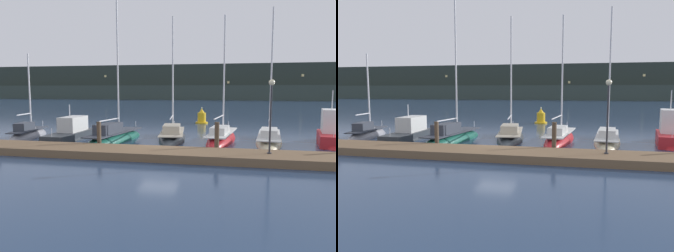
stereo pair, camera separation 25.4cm
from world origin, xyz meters
The scene contains 14 objects.
ground_plane centered at (0.00, 0.00, 0.00)m, with size 400.00×400.00×0.00m, color navy.
dock centered at (0.00, -2.34, 0.23)m, with size 28.98×2.80×0.45m, color brown.
mooring_pile_1 centered at (-3.79, -0.69, 0.90)m, with size 0.28×0.28×1.81m, color #4C3D2D.
mooring_pile_2 centered at (3.79, -0.69, 0.97)m, with size 0.28×0.28×1.95m, color #4C3D2D.
sailboat_berth_1 centered at (-11.36, 2.76, 0.12)m, with size 2.21×5.63×7.47m.
motorboat_berth_2 centered at (-7.72, 2.77, 0.29)m, with size 1.98×6.01×3.26m.
sailboat_berth_3 centered at (-4.01, 2.56, 0.15)m, with size 2.95×7.91×11.88m.
sailboat_berth_4 centered at (0.05, 4.44, 0.13)m, with size 3.01×7.36×10.08m.
sailboat_berth_5 centered at (3.86, 4.14, 0.11)m, with size 2.67×7.57×10.09m.
sailboat_berth_6 centered at (7.29, 4.32, 0.12)m, with size 2.63×7.93×10.39m.
motorboat_berth_7 centered at (11.47, 4.49, 0.50)m, with size 2.53×5.23×4.33m.
channel_buoy centered at (1.05, 16.68, 0.67)m, with size 1.41×1.41×1.83m.
dock_lamppost centered at (6.70, -2.20, 3.11)m, with size 0.32×0.32×3.98m.
hillside_backdrop centered at (-2.42, 103.98, 5.80)m, with size 240.00×23.00×12.58m.
Camera 1 is at (4.92, -20.34, 3.96)m, focal length 35.00 mm.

